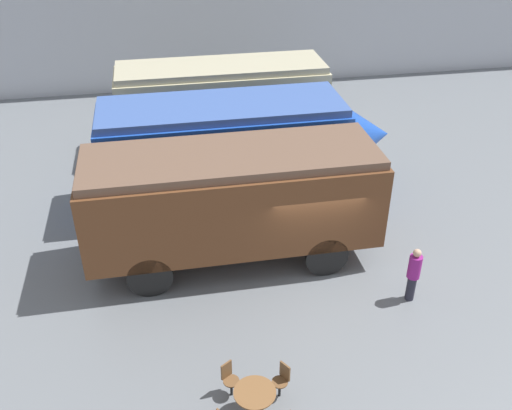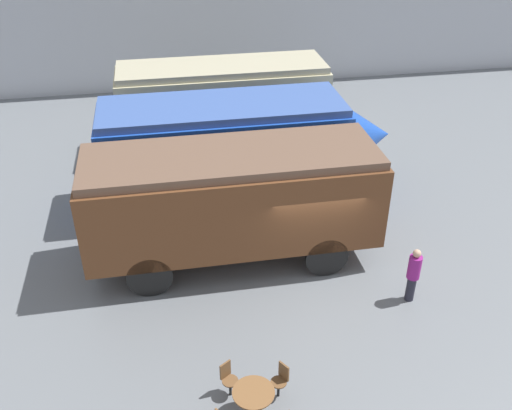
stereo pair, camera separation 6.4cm
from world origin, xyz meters
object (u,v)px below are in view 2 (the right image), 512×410
object	(u,v)px
streamlined_locomotive	(244,143)
cafe_table_near	(253,397)
visitor_person	(413,273)
passenger_coach_vintage	(223,99)
passenger_coach_wooden	(232,196)
cafe_chair_0	(228,377)

from	to	relation	value
streamlined_locomotive	cafe_table_near	size ratio (longest dim) A/B	10.79
visitor_person	passenger_coach_vintage	bearing A→B (deg)	109.87
passenger_coach_vintage	visitor_person	distance (m)	10.86
passenger_coach_wooden	cafe_table_near	distance (m)	5.87
passenger_coach_wooden	cafe_table_near	size ratio (longest dim) A/B	9.07
cafe_chair_0	cafe_table_near	bearing A→B (deg)	0.00
passenger_coach_vintage	streamlined_locomotive	size ratio (longest dim) A/B	0.83
streamlined_locomotive	cafe_chair_0	xyz separation A→B (m)	(-1.72, -8.28, -1.55)
passenger_coach_vintage	passenger_coach_wooden	xyz separation A→B (m)	(-0.70, -7.41, 0.05)
visitor_person	streamlined_locomotive	bearing A→B (deg)	119.93
passenger_coach_vintage	cafe_table_near	distance (m)	13.19
passenger_coach_wooden	visitor_person	bearing A→B (deg)	-32.16
cafe_table_near	visitor_person	size ratio (longest dim) A/B	0.55
passenger_coach_wooden	visitor_person	distance (m)	5.30
streamlined_locomotive	cafe_chair_0	size ratio (longest dim) A/B	11.14
streamlined_locomotive	visitor_person	size ratio (longest dim) A/B	5.94
cafe_chair_0	visitor_person	xyz separation A→B (m)	(5.21, 2.23, 0.37)
cafe_table_near	cafe_chair_0	world-z (taller)	cafe_chair_0
passenger_coach_wooden	visitor_person	world-z (taller)	passenger_coach_wooden
passenger_coach_wooden	cafe_table_near	bearing A→B (deg)	-94.03
passenger_coach_wooden	visitor_person	size ratio (longest dim) A/B	4.99
passenger_coach_vintage	visitor_person	xyz separation A→B (m)	(3.67, -10.15, -1.15)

